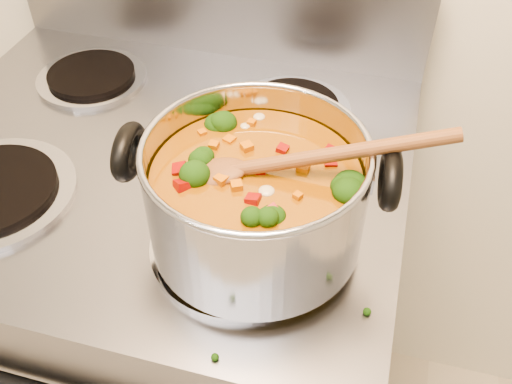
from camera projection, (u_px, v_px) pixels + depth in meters
electric_range at (183, 322)px, 1.15m from camera, size 0.74×0.67×1.08m
stockpot at (256, 196)px, 0.65m from camera, size 0.31×0.25×0.15m
wooden_spoon at (275, 164)px, 0.61m from camera, size 0.29×0.09×0.09m
cooktop_crumbs at (143, 269)px, 0.67m from camera, size 0.15×0.24×0.01m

